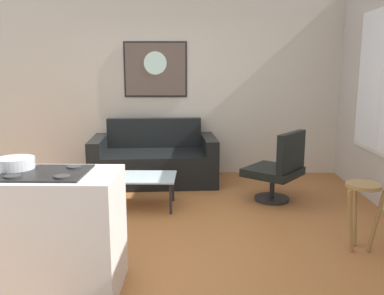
{
  "coord_description": "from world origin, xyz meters",
  "views": [
    {
      "loc": [
        0.42,
        -3.91,
        1.64
      ],
      "look_at": [
        0.34,
        0.9,
        0.7
      ],
      "focal_mm": 37.66,
      "sensor_mm": 36.0,
      "label": 1
    }
  ],
  "objects_px": {
    "coffee_table": "(139,179)",
    "armchair": "(279,168)",
    "bar_stool": "(362,199)",
    "wall_painting": "(155,69)",
    "mixing_bowl": "(15,164)",
    "couch": "(154,162)"
  },
  "relations": [
    {
      "from": "coffee_table",
      "to": "couch",
      "type": "bearing_deg",
      "value": 86.64
    },
    {
      "from": "coffee_table",
      "to": "mixing_bowl",
      "type": "height_order",
      "value": "mixing_bowl"
    },
    {
      "from": "bar_stool",
      "to": "wall_painting",
      "type": "xyz_separation_m",
      "value": [
        -2.14,
        2.8,
        1.15
      ]
    },
    {
      "from": "couch",
      "to": "wall_painting",
      "type": "height_order",
      "value": "wall_painting"
    },
    {
      "from": "bar_stool",
      "to": "wall_painting",
      "type": "height_order",
      "value": "wall_painting"
    },
    {
      "from": "couch",
      "to": "coffee_table",
      "type": "distance_m",
      "value": 1.12
    },
    {
      "from": "mixing_bowl",
      "to": "armchair",
      "type": "bearing_deg",
      "value": 40.12
    },
    {
      "from": "coffee_table",
      "to": "armchair",
      "type": "xyz_separation_m",
      "value": [
        1.71,
        0.23,
        0.08
      ]
    },
    {
      "from": "couch",
      "to": "bar_stool",
      "type": "relative_size",
      "value": 2.94
    },
    {
      "from": "coffee_table",
      "to": "armchair",
      "type": "distance_m",
      "value": 1.73
    },
    {
      "from": "bar_stool",
      "to": "armchair",
      "type": "bearing_deg",
      "value": 109.24
    },
    {
      "from": "bar_stool",
      "to": "mixing_bowl",
      "type": "distance_m",
      "value": 2.94
    },
    {
      "from": "armchair",
      "to": "wall_painting",
      "type": "distance_m",
      "value": 2.5
    },
    {
      "from": "couch",
      "to": "armchair",
      "type": "relative_size",
      "value": 2.08
    },
    {
      "from": "bar_stool",
      "to": "mixing_bowl",
      "type": "bearing_deg",
      "value": -167.85
    },
    {
      "from": "couch",
      "to": "bar_stool",
      "type": "height_order",
      "value": "couch"
    },
    {
      "from": "coffee_table",
      "to": "armchair",
      "type": "height_order",
      "value": "armchair"
    },
    {
      "from": "armchair",
      "to": "mixing_bowl",
      "type": "height_order",
      "value": "mixing_bowl"
    },
    {
      "from": "couch",
      "to": "wall_painting",
      "type": "distance_m",
      "value": 1.44
    },
    {
      "from": "bar_stool",
      "to": "wall_painting",
      "type": "distance_m",
      "value": 3.71
    },
    {
      "from": "coffee_table",
      "to": "bar_stool",
      "type": "xyz_separation_m",
      "value": [
        2.19,
        -1.14,
        0.13
      ]
    },
    {
      "from": "couch",
      "to": "armchair",
      "type": "bearing_deg",
      "value": -28.26
    }
  ]
}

